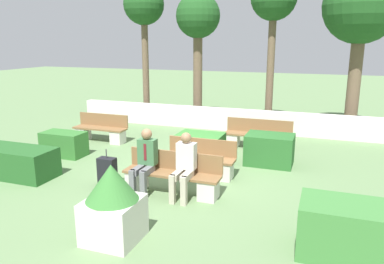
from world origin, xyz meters
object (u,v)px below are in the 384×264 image
at_px(bench_back, 101,131).
at_px(tree_center_left, 198,21).
at_px(bench_front, 172,178).
at_px(tree_rightmost, 362,8).
at_px(bench_right_side, 258,138).
at_px(tree_leftmost, 144,9).
at_px(person_seated_woman, 184,163).
at_px(bench_left_side, 200,162).
at_px(planter_corner_left, 113,203).
at_px(suitcase, 107,172).
at_px(person_seated_man, 145,158).
at_px(tree_center_right, 274,2).

bearing_deg(bench_back, tree_center_left, 58.24).
distance_m(bench_front, tree_rightmost, 8.67).
relative_size(bench_right_side, tree_leftmost, 0.37).
xyz_separation_m(person_seated_woman, tree_rightmost, (3.40, 7.00, 3.37)).
height_order(bench_left_side, tree_rightmost, tree_rightmost).
bearing_deg(bench_left_side, planter_corner_left, -105.22).
distance_m(tree_leftmost, tree_rightmost, 7.69).
relative_size(person_seated_woman, tree_rightmost, 0.25).
bearing_deg(suitcase, person_seated_woman, -2.07).
bearing_deg(bench_right_side, planter_corner_left, -89.83).
xyz_separation_m(bench_front, tree_center_left, (-1.87, 7.04, 3.49)).
bearing_deg(suitcase, person_seated_man, -3.82).
xyz_separation_m(tree_center_right, tree_rightmost, (2.79, -0.04, -0.29)).
relative_size(tree_leftmost, tree_center_left, 1.08).
distance_m(bench_back, person_seated_man, 4.54).
xyz_separation_m(person_seated_woman, suitcase, (-1.84, 0.07, -0.43)).
xyz_separation_m(person_seated_man, tree_rightmost, (4.27, 7.00, 3.36)).
distance_m(bench_back, tree_center_left, 5.63).
bearing_deg(bench_left_side, tree_rightmost, 48.90).
relative_size(person_seated_man, tree_leftmost, 0.26).
xyz_separation_m(bench_back, person_seated_woman, (4.06, -3.20, 0.42)).
bearing_deg(bench_left_side, tree_center_left, 100.24).
relative_size(bench_back, tree_leftmost, 0.33).
bearing_deg(suitcase, tree_rightmost, 52.92).
height_order(person_seated_woman, tree_leftmost, tree_leftmost).
bearing_deg(planter_corner_left, person_seated_woman, 76.37).
relative_size(bench_left_side, tree_center_right, 0.31).
relative_size(bench_front, tree_center_left, 0.43).
distance_m(person_seated_man, tree_rightmost, 8.86).
height_order(suitcase, tree_rightmost, tree_rightmost).
relative_size(bench_front, tree_leftmost, 0.39).
relative_size(bench_front, tree_center_right, 0.39).
height_order(bench_right_side, bench_back, same).
relative_size(planter_corner_left, suitcase, 1.54).
bearing_deg(bench_back, bench_left_side, -31.96).
distance_m(bench_front, tree_center_left, 8.08).
xyz_separation_m(person_seated_man, person_seated_woman, (0.87, -0.00, -0.01)).
bearing_deg(tree_rightmost, tree_center_left, 178.09).
bearing_deg(bench_front, bench_back, 140.72).
relative_size(bench_back, tree_center_left, 0.36).
height_order(suitcase, tree_center_left, tree_center_left).
height_order(person_seated_man, person_seated_woman, person_seated_man).
bearing_deg(tree_center_left, bench_left_side, -70.53).
distance_m(person_seated_woman, suitcase, 1.89).
bearing_deg(bench_right_side, person_seated_man, -100.20).
height_order(bench_back, tree_rightmost, tree_rightmost).
distance_m(bench_right_side, planter_corner_left, 6.10).
bearing_deg(bench_right_side, tree_rightmost, 60.10).
bearing_deg(suitcase, tree_leftmost, 109.70).
relative_size(bench_left_side, tree_center_left, 0.35).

